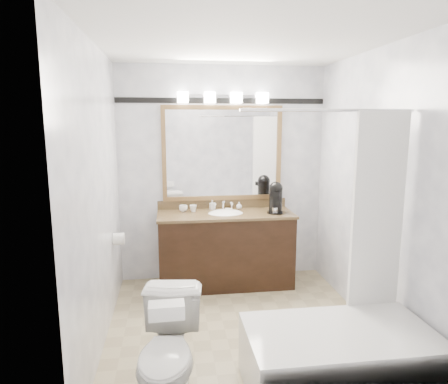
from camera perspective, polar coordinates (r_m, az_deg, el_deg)
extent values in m
cube|color=tan|center=(3.87, 2.43, -18.94)|extent=(2.40, 2.60, 0.01)
cube|color=white|center=(3.44, 2.76, 20.68)|extent=(2.40, 2.60, 0.01)
cube|color=white|center=(4.71, -0.26, 2.53)|extent=(2.40, 0.01, 2.50)
cube|color=white|center=(2.20, 8.72, -6.50)|extent=(2.40, 0.01, 2.50)
cube|color=white|center=(3.44, -17.60, -0.83)|extent=(0.01, 2.60, 2.50)
cube|color=white|center=(3.84, 20.56, 0.12)|extent=(0.01, 2.60, 2.50)
cube|color=black|center=(4.62, 0.22, -8.33)|extent=(1.50, 0.55, 0.82)
cube|color=olive|center=(4.51, 0.23, -3.20)|extent=(1.53, 0.58, 0.03)
cube|color=olive|center=(4.75, -0.23, -1.69)|extent=(1.53, 0.03, 0.10)
ellipsoid|color=white|center=(4.51, 0.23, -3.39)|extent=(0.44, 0.34, 0.14)
cube|color=olive|center=(4.65, -0.23, 12.00)|extent=(1.40, 0.04, 0.05)
cube|color=olive|center=(4.73, -0.22, -0.82)|extent=(1.40, 0.04, 0.05)
cube|color=olive|center=(4.62, -8.59, 5.38)|extent=(0.05, 0.04, 1.00)
cube|color=olive|center=(4.80, 7.83, 5.57)|extent=(0.05, 0.04, 1.00)
cube|color=white|center=(4.67, -0.23, 5.54)|extent=(1.30, 0.01, 1.00)
cube|color=silver|center=(4.64, -0.21, 13.54)|extent=(0.90, 0.05, 0.03)
cube|color=white|center=(4.56, -5.90, 13.30)|extent=(0.12, 0.12, 0.12)
cube|color=white|center=(4.58, -2.04, 13.33)|extent=(0.12, 0.12, 0.12)
cube|color=white|center=(4.62, 1.77, 13.31)|extent=(0.12, 0.12, 0.12)
cube|color=white|center=(4.67, 5.50, 13.23)|extent=(0.12, 0.12, 0.12)
cube|color=black|center=(4.67, -0.25, 12.91)|extent=(2.40, 0.01, 0.06)
cube|color=white|center=(3.13, 16.09, -22.08)|extent=(1.30, 0.72, 0.45)
cylinder|color=silver|center=(3.01, 14.78, 11.23)|extent=(1.30, 0.02, 0.02)
cube|color=white|center=(3.26, 21.07, -2.96)|extent=(0.40, 0.04, 1.55)
cylinder|color=white|center=(4.19, -14.80, -6.48)|extent=(0.11, 0.12, 0.12)
imported|color=white|center=(2.84, -7.95, -22.00)|extent=(0.50, 0.77, 0.74)
cube|color=white|center=(2.46, -8.20, -16.38)|extent=(0.21, 0.12, 0.09)
cylinder|color=black|center=(4.53, 7.29, -2.89)|extent=(0.18, 0.18, 0.02)
cylinder|color=black|center=(4.56, 7.38, -1.12)|extent=(0.15, 0.15, 0.26)
sphere|color=black|center=(4.54, 7.41, 0.49)|extent=(0.16, 0.16, 0.16)
cube|color=black|center=(4.47, 7.33, -0.25)|extent=(0.13, 0.13, 0.05)
cylinder|color=silver|center=(4.50, 7.28, -2.57)|extent=(0.06, 0.06, 0.06)
imported|color=white|center=(4.59, -5.83, -2.34)|extent=(0.10, 0.10, 0.08)
imported|color=white|center=(4.58, -4.42, -2.34)|extent=(0.09, 0.09, 0.08)
imported|color=white|center=(4.67, -1.71, -1.82)|extent=(0.06, 0.07, 0.11)
imported|color=white|center=(4.69, 2.17, -1.94)|extent=(0.09, 0.09, 0.09)
cube|color=beige|center=(4.62, 0.66, -2.51)|extent=(0.09, 0.08, 0.03)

